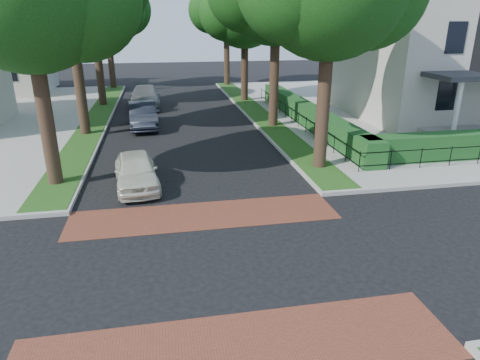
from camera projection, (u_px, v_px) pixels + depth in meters
name	position (u px, v px, depth m)	size (l,w,h in m)	color
ground	(217.00, 265.00, 11.55)	(120.00, 120.00, 0.00)	black
sidewalk_ne	(438.00, 106.00, 32.37)	(30.00, 30.00, 0.15)	gray
crosswalk_far	(204.00, 215.00, 14.49)	(9.00, 2.20, 0.01)	brown
crosswalk_near	(239.00, 349.00, 8.60)	(9.00, 2.20, 0.01)	brown
grass_strip_ne	(257.00, 112.00, 30.00)	(1.60, 29.80, 0.02)	#194212
grass_strip_nw	(97.00, 118.00, 28.13)	(1.60, 29.80, 0.02)	#194212
tree_right_far	(246.00, 10.00, 32.37)	(7.25, 6.23, 9.74)	black
tree_right_back	(227.00, 8.00, 40.54)	(7.50, 6.45, 10.20)	black
tree_left_far	(94.00, 6.00, 30.39)	(7.00, 6.02, 9.86)	black
tree_left_back	(107.00, 6.00, 38.59)	(7.75, 6.66, 10.44)	black
hedge_main_road	(308.00, 114.00, 26.41)	(1.00, 18.00, 1.20)	#18471C
fence_main_road	(295.00, 117.00, 26.33)	(0.06, 18.00, 0.90)	black
house_victorian	(455.00, 23.00, 27.10)	(13.00, 13.05, 12.48)	beige
parked_car_front	(136.00, 171.00, 16.74)	(1.59, 3.96, 1.35)	silver
parked_car_middle	(143.00, 115.00, 26.08)	(1.61, 4.62, 1.52)	black
parked_car_rear	(145.00, 97.00, 31.98)	(2.21, 5.43, 1.58)	slate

